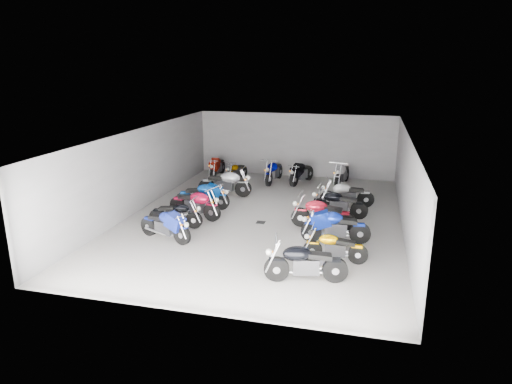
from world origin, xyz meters
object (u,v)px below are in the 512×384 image
motorcycle_right_f (346,195)px  motorcycle_left_d (195,204)px  motorcycle_back_b (237,171)px  motorcycle_back_e (342,174)px  motorcycle_left_b (166,225)px  drain_grate (261,222)px  motorcycle_right_b (334,247)px  motorcycle_right_e (338,204)px  motorcycle_back_a (217,167)px  motorcycle_back_d (301,173)px  motorcycle_left_f (225,183)px  motorcycle_right_c (335,227)px  motorcycle_right_d (322,214)px  motorcycle_back_c (274,171)px  motorcycle_left_c (176,214)px  motorcycle_left_e (203,196)px  motorcycle_right_a (305,263)px

motorcycle_right_f → motorcycle_left_d: bearing=104.2°
motorcycle_back_b → motorcycle_back_e: 5.16m
motorcycle_left_b → motorcycle_left_d: motorcycle_left_d is taller
drain_grate → motorcycle_right_b: (2.89, -2.78, 0.45)m
motorcycle_right_b → motorcycle_right_e: size_ratio=0.88×
motorcycle_left_b → motorcycle_right_e: motorcycle_right_e is taller
motorcycle_right_f → motorcycle_back_a: bearing=48.8°
motorcycle_back_b → motorcycle_back_d: bearing=-163.4°
motorcycle_left_d → motorcycle_back_b: motorcycle_left_d is taller
motorcycle_right_f → motorcycle_left_f: bearing=73.5°
motorcycle_right_c → drain_grate: bearing=57.8°
motorcycle_right_b → motorcycle_right_d: bearing=13.5°
drain_grate → motorcycle_left_b: bearing=-137.4°
motorcycle_left_f → motorcycle_back_a: bearing=-159.0°
motorcycle_left_f → motorcycle_back_d: (2.89, 2.97, -0.04)m
motorcycle_left_d → motorcycle_back_d: bearing=168.6°
motorcycle_back_c → motorcycle_back_d: size_ratio=1.08×
motorcycle_back_d → motorcycle_right_e: bearing=134.2°
motorcycle_right_e → motorcycle_back_e: (-0.19, 4.74, 0.03)m
motorcycle_left_f → motorcycle_back_b: motorcycle_left_f is taller
drain_grate → motorcycle_left_b: (-2.63, -2.42, 0.51)m
drain_grate → motorcycle_back_d: size_ratio=0.15×
motorcycle_back_b → motorcycle_left_f: bearing=111.3°
motorcycle_back_a → motorcycle_left_c: bearing=96.4°
motorcycle_right_d → motorcycle_back_c: bearing=28.4°
motorcycle_back_c → motorcycle_back_d: (1.33, 0.13, -0.02)m
motorcycle_left_b → motorcycle_back_d: (3.21, 8.39, 0.01)m
motorcycle_right_f → motorcycle_back_e: bearing=-6.0°
motorcycle_left_e → motorcycle_back_a: bearing=-171.3°
motorcycle_right_f → motorcycle_back_d: size_ratio=1.02×
motorcycle_right_b → motorcycle_back_b: bearing=32.5°
motorcycle_left_f → motorcycle_right_f: size_ratio=1.10×
motorcycle_left_f → motorcycle_back_d: size_ratio=1.13×
motorcycle_left_c → motorcycle_back_c: motorcycle_back_c is taller
drain_grate → motorcycle_left_f: motorcycle_left_f is taller
motorcycle_back_b → drain_grate: bearing=129.0°
motorcycle_right_d → drain_grate: bearing=89.7°
motorcycle_left_f → motorcycle_back_b: bearing=-176.7°
motorcycle_left_c → motorcycle_right_e: motorcycle_right_e is taller
motorcycle_back_a → motorcycle_back_b: bearing=158.1°
motorcycle_left_e → motorcycle_right_c: bearing=62.5°
motorcycle_back_b → motorcycle_back_d: 3.23m
motorcycle_left_c → drain_grate: bearing=111.9°
motorcycle_left_c → motorcycle_left_d: motorcycle_left_d is taller
drain_grate → motorcycle_right_f: 3.98m
motorcycle_left_d → motorcycle_back_e: 7.95m
motorcycle_right_f → motorcycle_back_c: motorcycle_back_c is taller
motorcycle_left_e → motorcycle_right_e: bearing=89.0°
motorcycle_left_d → motorcycle_right_e: motorcycle_left_d is taller
motorcycle_left_b → motorcycle_right_a: bearing=88.7°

